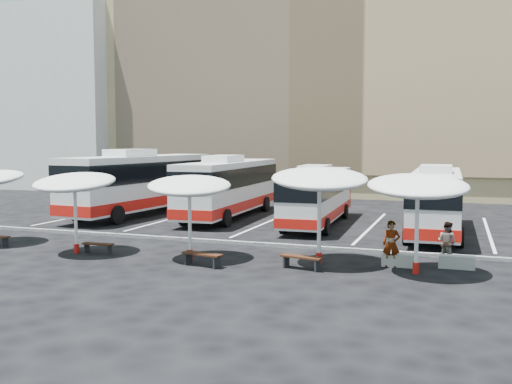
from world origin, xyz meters
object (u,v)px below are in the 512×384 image
(wood_bench_3, at_px, (302,259))
(passenger_1, at_px, (447,242))
(conc_bench_0, at_px, (399,260))
(passenger_0, at_px, (391,244))
(sunshade_4, at_px, (418,186))
(wood_bench_1, at_px, (98,246))
(wood_bench_2, at_px, (202,256))
(bus_3, at_px, (436,199))
(sunshade_2, at_px, (189,186))
(bus_1, at_px, (230,185))
(sunshade_3, at_px, (320,179))
(bus_2, at_px, (318,194))
(conc_bench_1, at_px, (457,262))
(bus_0, at_px, (141,181))
(sunshade_1, at_px, (75,183))

(wood_bench_3, height_order, passenger_1, passenger_1)
(conc_bench_0, distance_m, passenger_0, 0.72)
(sunshade_4, relative_size, wood_bench_1, 3.03)
(sunshade_4, relative_size, passenger_0, 2.38)
(wood_bench_3, height_order, conc_bench_0, wood_bench_3)
(wood_bench_2, relative_size, conc_bench_0, 1.33)
(wood_bench_2, xyz_separation_m, passenger_1, (8.68, 3.78, 0.42))
(sunshade_4, distance_m, passenger_1, 3.45)
(bus_3, relative_size, passenger_0, 6.37)
(wood_bench_3, xyz_separation_m, passenger_0, (3.06, 1.49, 0.50))
(sunshade_2, xyz_separation_m, wood_bench_1, (-4.21, -0.19, -2.62))
(bus_1, xyz_separation_m, conc_bench_0, (11.39, -11.07, -1.74))
(sunshade_3, height_order, sunshade_4, sunshade_3)
(sunshade_4, distance_m, conc_bench_0, 3.12)
(sunshade_2, height_order, sunshade_4, sunshade_4)
(sunshade_3, xyz_separation_m, wood_bench_1, (-9.27, -1.06, -2.95))
(passenger_1, bearing_deg, bus_2, -19.70)
(wood_bench_1, bearing_deg, bus_3, 37.46)
(sunshade_4, bearing_deg, conc_bench_1, 45.49)
(bus_2, xyz_separation_m, passenger_0, (5.18, -9.90, -0.86))
(bus_0, height_order, conc_bench_1, bus_0)
(bus_1, distance_m, sunshade_1, 13.08)
(wood_bench_1, bearing_deg, sunshade_4, 2.49)
(sunshade_2, xyz_separation_m, passenger_0, (7.74, 1.20, -2.06))
(sunshade_3, distance_m, sunshade_4, 3.68)
(bus_1, bearing_deg, sunshade_4, -46.89)
(sunshade_3, xyz_separation_m, passenger_1, (4.65, 1.86, -2.46))
(bus_1, height_order, wood_bench_1, bus_1)
(sunshade_4, bearing_deg, wood_bench_2, -169.45)
(wood_bench_3, xyz_separation_m, passenger_1, (5.02, 3.02, 0.42))
(sunshade_1, height_order, wood_bench_3, sunshade_1)
(bus_2, distance_m, passenger_0, 11.20)
(sunshade_3, bearing_deg, bus_0, 142.69)
(sunshade_2, xyz_separation_m, sunshade_4, (8.69, 0.38, 0.18))
(bus_3, xyz_separation_m, sunshade_2, (-8.98, -9.93, 1.13))
(passenger_0, bearing_deg, passenger_1, 29.90)
(sunshade_1, height_order, conc_bench_0, sunshade_1)
(bus_0, distance_m, bus_1, 5.90)
(conc_bench_0, bearing_deg, wood_bench_3, -153.57)
(sunshade_3, relative_size, wood_bench_1, 3.43)
(sunshade_1, distance_m, sunshade_4, 13.79)
(bus_0, relative_size, passenger_0, 7.70)
(sunshade_1, xyz_separation_m, conc_bench_1, (15.12, 2.26, -2.74))
(bus_2, relative_size, sunshade_1, 2.77)
(bus_3, height_order, sunshade_1, bus_3)
(wood_bench_3, bearing_deg, wood_bench_2, -168.25)
(bus_0, relative_size, sunshade_4, 3.23)
(bus_2, bearing_deg, sunshade_3, -78.81)
(bus_3, height_order, sunshade_4, sunshade_4)
(passenger_1, bearing_deg, passenger_0, 67.87)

